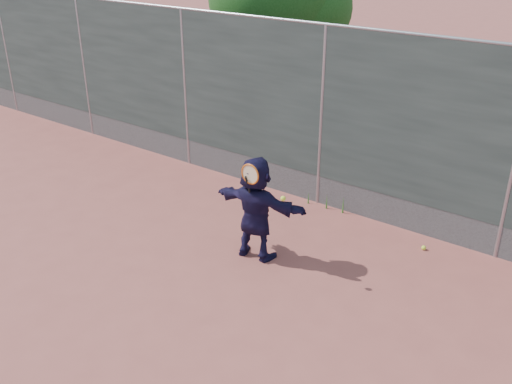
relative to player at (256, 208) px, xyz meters
The scene contains 6 objects.
ground 1.66m from the player, 97.27° to the right, with size 80.00×80.00×0.00m, color #9E4C42.
player is the anchor object (origin of this frame).
ball_ground 2.60m from the player, 39.99° to the left, with size 0.07×0.07×0.07m, color #D5EB34.
fence 2.21m from the player, 95.20° to the left, with size 20.00×0.06×3.03m.
swing_action 0.61m from the player, 62.94° to the right, with size 0.73×0.14×0.51m.
weed_clump 2.03m from the player, 86.77° to the left, with size 0.68×0.07×0.30m.
Camera 1 is at (4.42, -4.26, 4.39)m, focal length 40.00 mm.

